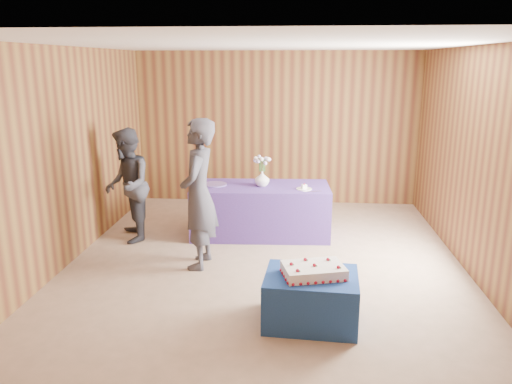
# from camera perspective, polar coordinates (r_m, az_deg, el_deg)

# --- Properties ---
(ground) EXTENTS (6.00, 6.00, 0.00)m
(ground) POSITION_cam_1_polar(r_m,az_deg,el_deg) (6.43, 1.00, -8.30)
(ground) COLOR tan
(ground) RESTS_ON ground
(room_shell) EXTENTS (5.04, 6.04, 2.72)m
(room_shell) POSITION_cam_1_polar(r_m,az_deg,el_deg) (5.96, 1.07, 7.87)
(room_shell) COLOR brown
(room_shell) RESTS_ON ground
(cake_table) EXTENTS (0.94, 0.76, 0.50)m
(cake_table) POSITION_cam_1_polar(r_m,az_deg,el_deg) (5.05, 6.28, -12.02)
(cake_table) COLOR navy
(cake_table) RESTS_ON ground
(serving_table) EXTENTS (2.04, 1.00, 0.75)m
(serving_table) POSITION_cam_1_polar(r_m,az_deg,el_deg) (7.39, 0.52, -2.10)
(serving_table) COLOR #4F3695
(serving_table) RESTS_ON ground
(sheet_cake) EXTENTS (0.69, 0.55, 0.14)m
(sheet_cake) POSITION_cam_1_polar(r_m,az_deg,el_deg) (4.91, 6.60, -8.90)
(sheet_cake) COLOR white
(sheet_cake) RESTS_ON cake_table
(vase) EXTENTS (0.24, 0.24, 0.22)m
(vase) POSITION_cam_1_polar(r_m,az_deg,el_deg) (7.25, 0.70, 1.53)
(vase) COLOR white
(vase) RESTS_ON serving_table
(flower_spray) EXTENTS (0.26, 0.26, 0.20)m
(flower_spray) POSITION_cam_1_polar(r_m,az_deg,el_deg) (7.19, 0.70, 3.68)
(flower_spray) COLOR #356F2C
(flower_spray) RESTS_ON vase
(platter) EXTENTS (0.44, 0.44, 0.02)m
(platter) POSITION_cam_1_polar(r_m,az_deg,el_deg) (7.36, -4.74, 0.87)
(platter) COLOR #634C99
(platter) RESTS_ON serving_table
(plate) EXTENTS (0.25, 0.25, 0.01)m
(plate) POSITION_cam_1_polar(r_m,az_deg,el_deg) (7.12, 5.52, 0.36)
(plate) COLOR white
(plate) RESTS_ON serving_table
(cake_slice) EXTENTS (0.09, 0.08, 0.08)m
(cake_slice) POSITION_cam_1_polar(r_m,az_deg,el_deg) (7.11, 5.52, 0.65)
(cake_slice) COLOR white
(cake_slice) RESTS_ON plate
(knife) EXTENTS (0.26, 0.09, 0.00)m
(knife) POSITION_cam_1_polar(r_m,az_deg,el_deg) (7.01, 6.43, 0.06)
(knife) COLOR #B9B9BE
(knife) RESTS_ON serving_table
(guest_left) EXTENTS (0.47, 0.69, 1.86)m
(guest_left) POSITION_cam_1_polar(r_m,az_deg,el_deg) (6.15, -6.58, -0.27)
(guest_left) COLOR #383842
(guest_left) RESTS_ON ground
(guest_right) EXTENTS (0.85, 0.95, 1.62)m
(guest_right) POSITION_cam_1_polar(r_m,az_deg,el_deg) (7.28, -14.49, 0.72)
(guest_right) COLOR #32333C
(guest_right) RESTS_ON ground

